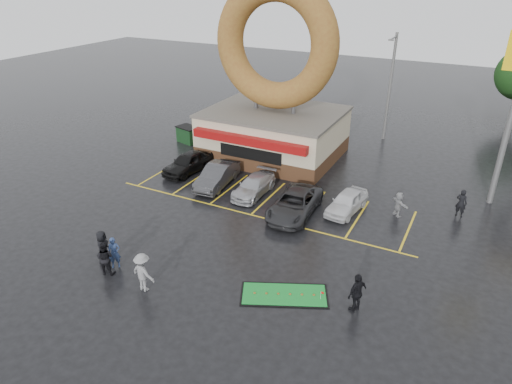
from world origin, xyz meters
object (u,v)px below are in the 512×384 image
at_px(dumpster, 188,135).
at_px(putting_green, 284,295).
at_px(donut_shop, 274,101).
at_px(person_blue, 114,253).
at_px(streetlight_left, 239,71).
at_px(car_silver, 254,186).
at_px(person_cameraman, 357,293).
at_px(car_black, 188,163).
at_px(car_dgrey, 217,176).
at_px(streetlight_mid, 390,85).
at_px(car_white, 347,202).
at_px(car_grey, 295,204).

distance_m(dumpster, putting_green, 21.84).
bearing_deg(donut_shop, person_blue, -91.91).
bearing_deg(streetlight_left, car_silver, -57.53).
distance_m(streetlight_left, person_cameraman, 28.83).
height_order(streetlight_left, car_black, streetlight_left).
xyz_separation_m(car_black, car_dgrey, (3.12, -1.01, -0.01)).
distance_m(car_silver, person_blue, 10.81).
xyz_separation_m(streetlight_mid, car_black, (-11.16, -13.89, -4.03)).
xyz_separation_m(donut_shop, streetlight_mid, (7.00, 7.95, 0.32)).
bearing_deg(putting_green, person_cameraman, 9.51).
distance_m(streetlight_mid, car_black, 18.26).
height_order(car_dgrey, car_silver, car_dgrey).
bearing_deg(car_dgrey, car_white, -2.01).
bearing_deg(dumpster, person_blue, -52.34).
relative_size(streetlight_left, streetlight_mid, 1.00).
bearing_deg(car_dgrey, streetlight_mid, 56.42).
bearing_deg(car_white, car_silver, -167.28).
height_order(car_silver, dumpster, dumpster).
bearing_deg(dumpster, car_white, -5.73).
xyz_separation_m(car_dgrey, person_blue, (0.45, -10.55, 0.10)).
distance_m(streetlight_left, car_grey, 19.99).
bearing_deg(car_white, streetlight_left, 146.32).
bearing_deg(car_black, car_grey, -7.01).
bearing_deg(streetlight_mid, putting_green, -87.64).
xyz_separation_m(car_silver, putting_green, (6.12, -8.66, -0.58)).
bearing_deg(streetlight_left, donut_shop, -44.78).
height_order(dumpster, putting_green, dumpster).
relative_size(car_silver, car_grey, 0.81).
distance_m(car_black, person_cameraman, 17.88).
bearing_deg(car_grey, car_white, 29.99).
bearing_deg(car_black, car_silver, -3.06).
bearing_deg(car_white, putting_green, -82.83).
distance_m(car_white, person_cameraman, 9.20).
bearing_deg(putting_green, car_black, 141.40).
bearing_deg(putting_green, car_silver, 125.25).
bearing_deg(car_silver, person_cameraman, -40.89).
bearing_deg(streetlight_left, person_blue, -75.29).
bearing_deg(putting_green, dumpster, 136.56).
height_order(streetlight_mid, car_grey, streetlight_mid).
xyz_separation_m(car_grey, person_blue, (-5.93, -9.25, 0.12)).
bearing_deg(car_grey, dumpster, 146.69).
xyz_separation_m(car_dgrey, dumpster, (-6.84, 6.33, -0.10)).
xyz_separation_m(streetlight_mid, car_dgrey, (-8.04, -14.89, -4.03)).
relative_size(streetlight_mid, car_black, 2.03).
bearing_deg(car_dgrey, car_black, 156.90).
height_order(person_cameraman, putting_green, person_cameraman).
height_order(donut_shop, car_grey, donut_shop).
xyz_separation_m(car_silver, car_white, (6.24, 0.53, 0.05)).
distance_m(car_silver, car_grey, 3.72).
relative_size(car_silver, dumpster, 2.33).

